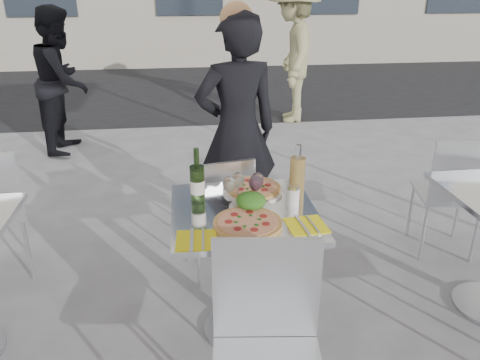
{
  "coord_description": "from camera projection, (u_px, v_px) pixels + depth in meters",
  "views": [
    {
      "loc": [
        -0.28,
        -2.07,
        1.81
      ],
      "look_at": [
        0.0,
        0.15,
        0.85
      ],
      "focal_mm": 35.0,
      "sensor_mm": 36.0,
      "label": 1
    }
  ],
  "objects": [
    {
      "name": "ground",
      "position": [
        243.0,
        329.0,
        2.63
      ],
      "size": [
        80.0,
        80.0,
        0.0
      ],
      "primitive_type": "plane",
      "color": "slate"
    },
    {
      "name": "street_asphalt",
      "position": [
        196.0,
        86.0,
        8.55
      ],
      "size": [
        24.0,
        5.0,
        0.0
      ],
      "primitive_type": "cube",
      "color": "black",
      "rests_on": "ground"
    },
    {
      "name": "main_table",
      "position": [
        244.0,
        246.0,
        2.42
      ],
      "size": [
        0.72,
        0.72,
        0.75
      ],
      "color": "#B7BABF",
      "rests_on": "ground"
    },
    {
      "name": "chair_far",
      "position": [
        219.0,
        209.0,
        2.9
      ],
      "size": [
        0.46,
        0.47,
        0.85
      ],
      "rotation": [
        0.0,
        0.0,
        3.35
      ],
      "color": "silver",
      "rests_on": "ground"
    },
    {
      "name": "chair_near",
      "position": [
        267.0,
        340.0,
        1.78
      ],
      "size": [
        0.47,
        0.48,
        0.93
      ],
      "rotation": [
        0.0,
        0.0,
        -0.12
      ],
      "color": "silver",
      "rests_on": "ground"
    },
    {
      "name": "side_chair_rfar",
      "position": [
        454.0,
        188.0,
        3.14
      ],
      "size": [
        0.47,
        0.48,
        0.88
      ],
      "rotation": [
        0.0,
        0.0,
        2.94
      ],
      "color": "silver",
      "rests_on": "ground"
    },
    {
      "name": "woman_diner",
      "position": [
        237.0,
        132.0,
        3.3
      ],
      "size": [
        0.66,
        0.49,
        1.64
      ],
      "primitive_type": "imported",
      "rotation": [
        0.0,
        0.0,
        3.32
      ],
      "color": "black",
      "rests_on": "ground"
    },
    {
      "name": "pedestrian_a",
      "position": [
        62.0,
        81.0,
        5.12
      ],
      "size": [
        0.65,
        0.81,
        1.57
      ],
      "primitive_type": "imported",
      "rotation": [
        0.0,
        0.0,
        1.5
      ],
      "color": "black",
      "rests_on": "ground"
    },
    {
      "name": "pedestrian_b",
      "position": [
        293.0,
        54.0,
        6.19
      ],
      "size": [
        0.84,
        1.26,
        1.81
      ],
      "primitive_type": "imported",
      "rotation": [
        0.0,
        0.0,
        4.56
      ],
      "color": "tan",
      "rests_on": "ground"
    },
    {
      "name": "pizza_near",
      "position": [
        248.0,
        223.0,
        2.19
      ],
      "size": [
        0.33,
        0.33,
        0.02
      ],
      "color": "tan",
      "rests_on": "main_table"
    },
    {
      "name": "pizza_far",
      "position": [
        253.0,
        189.0,
        2.54
      ],
      "size": [
        0.33,
        0.33,
        0.03
      ],
      "color": "white",
      "rests_on": "main_table"
    },
    {
      "name": "salad_plate",
      "position": [
        251.0,
        202.0,
        2.34
      ],
      "size": [
        0.22,
        0.22,
        0.09
      ],
      "color": "white",
      "rests_on": "main_table"
    },
    {
      "name": "wine_bottle",
      "position": [
        197.0,
        182.0,
        2.37
      ],
      "size": [
        0.08,
        0.08,
        0.29
      ],
      "color": "#2C4B1C",
      "rests_on": "main_table"
    },
    {
      "name": "carafe",
      "position": [
        297.0,
        176.0,
        2.43
      ],
      "size": [
        0.08,
        0.08,
        0.29
      ],
      "color": "#DCB55D",
      "rests_on": "main_table"
    },
    {
      "name": "sugar_shaker",
      "position": [
        293.0,
        196.0,
        2.37
      ],
      "size": [
        0.06,
        0.06,
        0.11
      ],
      "color": "white",
      "rests_on": "main_table"
    },
    {
      "name": "wineglass_white_a",
      "position": [
        229.0,
        185.0,
        2.35
      ],
      "size": [
        0.07,
        0.07,
        0.16
      ],
      "color": "white",
      "rests_on": "main_table"
    },
    {
      "name": "wineglass_white_b",
      "position": [
        238.0,
        181.0,
        2.4
      ],
      "size": [
        0.07,
        0.07,
        0.16
      ],
      "color": "white",
      "rests_on": "main_table"
    },
    {
      "name": "wineglass_red_a",
      "position": [
        255.0,
        184.0,
        2.36
      ],
      "size": [
        0.07,
        0.07,
        0.16
      ],
      "color": "white",
      "rests_on": "main_table"
    },
    {
      "name": "wineglass_red_b",
      "position": [
        257.0,
        181.0,
        2.4
      ],
      "size": [
        0.07,
        0.07,
        0.16
      ],
      "color": "white",
      "rests_on": "main_table"
    },
    {
      "name": "napkin_left",
      "position": [
        196.0,
        240.0,
        2.07
      ],
      "size": [
        0.19,
        0.2,
        0.01
      ],
      "rotation": [
        0.0,
        0.0,
        -0.05
      ],
      "color": "#FFFB16",
      "rests_on": "main_table"
    },
    {
      "name": "napkin_right",
      "position": [
        306.0,
        225.0,
        2.19
      ],
      "size": [
        0.2,
        0.2,
        0.01
      ],
      "rotation": [
        0.0,
        0.0,
        0.09
      ],
      "color": "#FFFB16",
      "rests_on": "main_table"
    }
  ]
}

